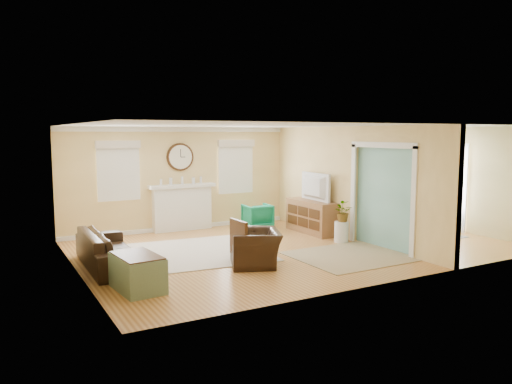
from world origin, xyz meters
TOP-DOWN VIEW (x-y plane):
  - floor at (0.00, 0.00)m, footprint 9.00×9.00m
  - wall_back at (0.00, 3.00)m, footprint 9.00×0.02m
  - wall_front at (0.00, -3.00)m, footprint 9.00×0.02m
  - wall_left at (-4.50, 0.00)m, footprint 0.02×6.00m
  - wall_right at (4.50, 0.00)m, footprint 0.02×6.00m
  - ceiling at (0.00, 0.00)m, footprint 9.00×6.00m
  - partition at (1.51, 0.28)m, footprint 0.17×6.00m
  - fireplace at (-1.50, 2.88)m, footprint 1.70×0.30m
  - wall_clock at (-1.50, 2.97)m, footprint 0.70×0.07m
  - window_left at (-3.05, 2.95)m, footprint 1.05×0.13m
  - window_right at (0.05, 2.95)m, footprint 1.05×0.13m
  - french_doors at (4.45, 0.00)m, footprint 0.06×1.70m
  - pendant at (3.00, 0.00)m, footprint 0.30×0.30m
  - rug_cream at (-2.30, 0.49)m, footprint 3.33×2.96m
  - rug_jute at (0.54, -1.31)m, footprint 2.38×1.96m
  - rug_grey at (2.97, 0.17)m, footprint 2.27×2.84m
  - sofa at (-3.90, 0.23)m, footprint 0.92×2.28m
  - eames_chair at (-1.52, -0.98)m, footprint 1.20×1.27m
  - green_chair at (0.30, 2.21)m, footprint 0.73×0.75m
  - trunk at (-3.85, -1.38)m, footprint 0.69×1.04m
  - credenza at (1.18, 1.04)m, footprint 0.53×1.56m
  - tv at (1.17, 1.04)m, footprint 0.20×1.18m
  - garden_stool at (1.13, -0.18)m, footprint 0.32×0.32m
  - potted_plant at (1.13, -0.18)m, footprint 0.38×0.43m
  - dining_table at (2.97, 0.17)m, footprint 1.12×1.83m
  - dining_chair_n at (3.01, 1.18)m, footprint 0.49×0.49m
  - dining_chair_s at (2.89, -0.98)m, footprint 0.51×0.51m
  - dining_chair_w at (2.23, 0.20)m, footprint 0.49×0.49m
  - dining_chair_e at (3.63, 0.10)m, footprint 0.50×0.50m

SIDE VIEW (x-z plane):
  - floor at x=0.00m, z-range 0.00..0.00m
  - rug_grey at x=2.97m, z-range 0.00..0.01m
  - rug_jute at x=0.54m, z-range 0.00..0.01m
  - rug_cream at x=-2.30m, z-range 0.00..0.02m
  - garden_stool at x=1.13m, z-range 0.00..0.47m
  - trunk at x=-3.85m, z-range 0.00..0.57m
  - dining_table at x=2.97m, z-range 0.00..0.62m
  - green_chair at x=0.30m, z-range 0.00..0.62m
  - eames_chair at x=-1.52m, z-range 0.00..0.66m
  - sofa at x=-3.90m, z-range 0.00..0.66m
  - credenza at x=1.18m, z-range 0.00..0.80m
  - dining_chair_e at x=3.63m, z-range 0.08..0.99m
  - dining_chair_s at x=2.89m, z-range 0.09..1.07m
  - dining_chair_w at x=2.23m, z-range 0.09..1.07m
  - fireplace at x=-1.50m, z-range 0.01..1.18m
  - dining_chair_n at x=3.01m, z-range 0.09..1.14m
  - potted_plant at x=1.13m, z-range 0.47..0.92m
  - french_doors at x=4.45m, z-range 0.00..2.20m
  - tv at x=1.17m, z-range 0.80..1.48m
  - wall_back at x=0.00m, z-range 0.00..2.60m
  - wall_front at x=0.00m, z-range 0.00..2.60m
  - wall_left at x=-4.50m, z-range 0.00..2.60m
  - wall_right at x=4.50m, z-range 0.00..2.60m
  - partition at x=1.51m, z-range 0.06..2.66m
  - window_left at x=-3.05m, z-range 0.95..2.37m
  - window_right at x=0.05m, z-range 0.95..2.37m
  - wall_clock at x=-1.50m, z-range 1.50..2.20m
  - pendant at x=3.00m, z-range 1.93..2.48m
  - ceiling at x=0.00m, z-range 2.59..2.61m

